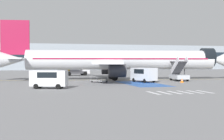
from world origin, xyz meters
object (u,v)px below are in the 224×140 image
(service_van_0, at_px, (49,78))
(fuel_tanker, at_px, (71,69))
(service_van_1, at_px, (144,74))
(traffic_cone_0, at_px, (182,81))
(boarding_stairs_forward, at_px, (179,75))
(ground_crew_0, at_px, (48,76))
(terminal_building, at_px, (100,57))
(baggage_cart, at_px, (99,81))
(ground_crew_1, at_px, (152,75))
(airliner, at_px, (118,60))

(service_van_0, bearing_deg, fuel_tanker, 7.99)
(service_van_1, distance_m, traffic_cone_0, 6.19)
(boarding_stairs_forward, height_order, ground_crew_0, boarding_stairs_forward)
(fuel_tanker, bearing_deg, traffic_cone_0, 15.30)
(boarding_stairs_forward, height_order, service_van_1, boarding_stairs_forward)
(boarding_stairs_forward, distance_m, terminal_building, 90.25)
(service_van_1, distance_m, terminal_building, 93.17)
(service_van_1, relative_size, baggage_cart, 1.65)
(baggage_cart, bearing_deg, ground_crew_1, 161.39)
(ground_crew_1, bearing_deg, baggage_cart, -43.82)
(baggage_cart, bearing_deg, terminal_building, -135.93)
(terminal_building, bearing_deg, boarding_stairs_forward, -92.79)
(service_van_0, xyz_separation_m, ground_crew_0, (0.36, 12.66, -0.25))
(fuel_tanker, height_order, ground_crew_0, fuel_tanker)
(airliner, distance_m, terminal_building, 85.60)
(baggage_cart, bearing_deg, service_van_0, 16.40)
(ground_crew_1, bearing_deg, ground_crew_0, -58.11)
(ground_crew_1, bearing_deg, traffic_cone_0, 50.93)
(fuel_tanker, xyz_separation_m, ground_crew_1, (11.70, -24.32, -0.67))
(ground_crew_0, height_order, traffic_cone_0, ground_crew_0)
(airliner, bearing_deg, ground_crew_0, -64.59)
(service_van_0, height_order, service_van_1, service_van_1)
(fuel_tanker, bearing_deg, airliner, 8.11)
(airliner, distance_m, ground_crew_1, 7.07)
(boarding_stairs_forward, height_order, baggage_cart, boarding_stairs_forward)
(ground_crew_0, xyz_separation_m, ground_crew_1, (18.26, 0.42, -0.11))
(fuel_tanker, relative_size, service_van_1, 1.85)
(boarding_stairs_forward, distance_m, service_van_1, 7.73)
(service_van_1, relative_size, ground_crew_1, 2.92)
(fuel_tanker, distance_m, terminal_building, 67.24)
(fuel_tanker, xyz_separation_m, baggage_cart, (1.47, -27.18, -1.38))
(service_van_0, height_order, baggage_cart, service_van_0)
(service_van_0, bearing_deg, ground_crew_0, 16.83)
(fuel_tanker, relative_size, service_van_0, 1.93)
(ground_crew_1, xyz_separation_m, traffic_cone_0, (2.45, -6.61, -0.64))
(baggage_cart, height_order, ground_crew_1, ground_crew_1)
(service_van_0, height_order, traffic_cone_0, service_van_0)
(airliner, height_order, traffic_cone_0, airliner)
(baggage_cart, distance_m, ground_crew_1, 10.64)
(baggage_cart, bearing_deg, service_van_1, 136.31)
(boarding_stairs_forward, xyz_separation_m, fuel_tanker, (-15.98, 26.07, 0.61))
(fuel_tanker, bearing_deg, ground_crew_1, 16.40)
(terminal_building, bearing_deg, fuel_tanker, -107.66)
(airliner, distance_m, baggage_cart, 9.01)
(service_van_1, xyz_separation_m, ground_crew_0, (-15.17, 3.63, -0.31))
(airliner, distance_m, traffic_cone_0, 13.43)
(airliner, relative_size, traffic_cone_0, 65.75)
(baggage_cart, relative_size, ground_crew_0, 1.61)
(service_van_0, bearing_deg, baggage_cart, -20.91)
(service_van_0, relative_size, ground_crew_1, 2.81)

